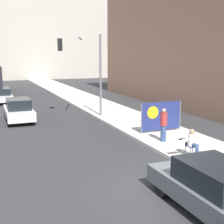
{
  "coord_description": "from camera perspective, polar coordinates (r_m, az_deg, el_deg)",
  "views": [
    {
      "loc": [
        -5.2,
        -8.26,
        4.42
      ],
      "look_at": [
        0.74,
        6.25,
        1.53
      ],
      "focal_mm": 50.0,
      "sensor_mm": 36.0,
      "label": 1
    }
  ],
  "objects": [
    {
      "name": "ground_plane",
      "position": [
        10.71,
        9.32,
        -14.07
      ],
      "size": [
        160.0,
        160.0,
        0.0
      ],
      "primitive_type": "plane",
      "color": "#303033"
    },
    {
      "name": "car_on_road_nearest",
      "position": [
        21.85,
        -16.7,
        0.34
      ],
      "size": [
        1.71,
        4.13,
        1.54
      ],
      "color": "white",
      "rests_on": "ground_plane"
    },
    {
      "name": "car_on_road_midblock",
      "position": [
        31.09,
        -19.56,
        2.94
      ],
      "size": [
        1.78,
        4.73,
        1.37
      ],
      "color": "silver",
      "rests_on": "ground_plane"
    },
    {
      "name": "protest_banner",
      "position": [
        17.64,
        8.94,
        -0.72
      ],
      "size": [
        2.55,
        0.06,
        1.69
      ],
      "color": "slate",
      "rests_on": "sidewalk_curb"
    },
    {
      "name": "seated_protester",
      "position": [
        13.65,
        14.46,
        -5.38
      ],
      "size": [
        1.0,
        0.77,
        1.18
      ],
      "rotation": [
        0.0,
        0.0,
        0.01
      ],
      "color": "#474C56",
      "rests_on": "sidewalk_curb"
    },
    {
      "name": "traffic_light_pole",
      "position": [
        21.97,
        -4.9,
        9.22
      ],
      "size": [
        2.87,
        2.64,
        5.66
      ],
      "color": "slate",
      "rests_on": "sidewalk_curb"
    },
    {
      "name": "parked_car_curbside",
      "position": [
        9.48,
        18.14,
        -13.01
      ],
      "size": [
        1.87,
        4.29,
        1.47
      ],
      "color": "#565B60",
      "rests_on": "ground_plane"
    },
    {
      "name": "jogger_on_sidewalk",
      "position": [
        15.71,
        9.41,
        -2.3
      ],
      "size": [
        0.34,
        0.34,
        1.66
      ],
      "rotation": [
        0.0,
        0.0,
        2.62
      ],
      "color": "#334775",
      "rests_on": "sidewalk_curb"
    },
    {
      "name": "sidewalk_curb",
      "position": [
        25.3,
        -1.17,
        0.54
      ],
      "size": [
        3.74,
        90.0,
        0.15
      ],
      "primitive_type": "cube",
      "color": "beige",
      "rests_on": "ground_plane"
    }
  ]
}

